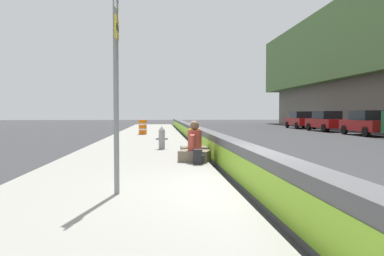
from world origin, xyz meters
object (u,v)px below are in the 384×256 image
Objects in this scene: construction_barrel at (143,127)px; route_sign_post at (116,72)px; fire_hydrant at (162,137)px; parked_car_far at (300,120)px; seated_person_middle at (194,145)px; parked_car_fourth at (367,123)px; backpack at (198,157)px; parked_car_midline at (326,121)px; seated_person_foreground at (195,149)px.

route_sign_post is at bearing -178.68° from construction_barrel.
parked_car_far is at bearing -32.75° from fire_hydrant.
seated_person_middle is 0.25× the size of parked_car_fourth.
backpack is at bearing 153.41° from parked_car_far.
fire_hydrant is 0.19× the size of parked_car_far.
backpack is 0.09× the size of parked_car_midline.
fire_hydrant is at bearing 147.25° from parked_car_far.
seated_person_middle is 2.84× the size of backpack.
construction_barrel is at bearing 10.07° from seated_person_middle.
parked_car_fourth is (9.67, -13.95, 0.27)m from fire_hydrant.
parked_car_fourth is at bearing -44.26° from seated_person_foreground.
backpack is (-0.60, -0.03, -0.17)m from seated_person_foreground.
fire_hydrant is at bearing 22.80° from seated_person_middle.
route_sign_post is at bearing 153.45° from parked_car_far.
route_sign_post is at bearing 161.51° from seated_person_middle.
seated_person_middle is 12.73m from construction_barrel.
backpack is 19.08m from parked_car_fourth.
seated_person_foreground is at bearing -171.22° from construction_barrel.
parked_car_fourth is at bearing -91.63° from construction_barrel.
parked_car_far is at bearing -26.59° from backpack.
seated_person_middle is 22.19m from parked_car_midline.
fire_hydrant is 2.63m from seated_person_middle.
parked_car_midline and parked_car_far have the same top height.
route_sign_post is 22.93m from parked_car_fourth.
parked_car_far is (6.13, -0.16, 0.00)m from parked_car_midline.
construction_barrel is at bearing 110.25° from parked_car_midline.
seated_person_foreground is 0.63m from backpack.
backpack is (-1.87, 0.06, -0.16)m from seated_person_middle.
backpack is 0.09× the size of parked_car_far.
construction_barrel is at bearing 1.32° from route_sign_post.
route_sign_post is at bearing 157.53° from seated_person_foreground.
seated_person_middle is 1.88m from backpack.
parked_car_far reaches higher than construction_barrel.
seated_person_middle is (5.42, -1.81, -1.72)m from route_sign_post.
route_sign_post reaches higher than parked_car_far.
parked_car_fourth reaches higher than seated_person_foreground.
seated_person_middle is 1.19× the size of construction_barrel.
backpack is at bearing 178.16° from seated_person_middle.
route_sign_post is 9.00× the size of backpack.
construction_barrel is 19.19m from parked_car_far.
construction_barrel is (14.40, 2.17, 0.28)m from backpack.
route_sign_post is 5.97m from seated_person_middle.
fire_hydrant is at bearing 138.50° from parked_car_midline.
construction_barrel reaches higher than backpack.
fire_hydrant is at bearing 12.59° from backpack.
parked_car_far is (26.09, -13.06, 0.53)m from backpack.
parked_car_far is (12.12, -0.07, 0.00)m from parked_car_fourth.
seated_person_foreground is at bearing 135.74° from parked_car_fourth.
route_sign_post is 4.09× the size of fire_hydrant.
route_sign_post is 4.38m from backpack.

